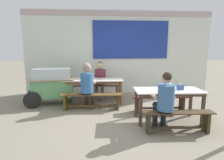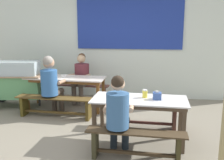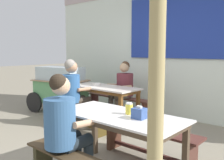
{
  "view_description": "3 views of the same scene",
  "coord_description": "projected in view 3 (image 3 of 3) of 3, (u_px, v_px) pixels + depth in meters",
  "views": [
    {
      "loc": [
        -0.74,
        -4.25,
        1.67
      ],
      "look_at": [
        -0.38,
        0.8,
        0.78
      ],
      "focal_mm": 29.68,
      "sensor_mm": 36.0,
      "label": 1
    },
    {
      "loc": [
        0.97,
        -4.3,
        1.87
      ],
      "look_at": [
        0.21,
        0.82,
        0.79
      ],
      "focal_mm": 41.69,
      "sensor_mm": 36.0,
      "label": 2
    },
    {
      "loc": [
        2.51,
        -2.42,
        1.44
      ],
      "look_at": [
        -0.13,
        0.74,
        0.96
      ],
      "focal_mm": 39.93,
      "sensor_mm": 36.0,
      "label": 3
    }
  ],
  "objects": [
    {
      "name": "condiment_jar",
      "position": [
        129.0,
        109.0,
        2.8
      ],
      "size": [
        0.08,
        0.08,
        0.13
      ],
      "color": "yellow",
      "rests_on": "dining_table_near"
    },
    {
      "name": "dining_table_far",
      "position": [
        98.0,
        89.0,
        5.08
      ],
      "size": [
        1.83,
        0.71,
        0.73
      ],
      "color": "silver",
      "rests_on": "ground_plane"
    },
    {
      "name": "backdrop_wall",
      "position": [
        170.0,
        45.0,
        5.36
      ],
      "size": [
        6.72,
        0.23,
        2.96
      ],
      "color": "silver",
      "rests_on": "ground_plane"
    },
    {
      "name": "food_cart",
      "position": [
        60.0,
        86.0,
        5.85
      ],
      "size": [
        1.63,
        0.94,
        1.07
      ],
      "color": "#5FA266",
      "rests_on": "ground_plane"
    },
    {
      "name": "person_center_facing",
      "position": [
        123.0,
        86.0,
        5.35
      ],
      "size": [
        0.49,
        0.58,
        1.22
      ],
      "color": "#6D6156",
      "rests_on": "ground_plane"
    },
    {
      "name": "bench_far_back",
      "position": [
        118.0,
        102.0,
        5.57
      ],
      "size": [
        1.76,
        0.33,
        0.43
      ],
      "color": "brown",
      "rests_on": "ground_plane"
    },
    {
      "name": "wooden_support_post",
      "position": [
        156.0,
        78.0,
        1.3
      ],
      "size": [
        0.09,
        0.09,
        2.6
      ],
      "primitive_type": "cylinder",
      "color": "tan",
      "rests_on": "ground_plane"
    },
    {
      "name": "dining_table_near",
      "position": [
        119.0,
        121.0,
        2.8
      ],
      "size": [
        1.53,
        0.74,
        0.73
      ],
      "color": "silver",
      "rests_on": "ground_plane"
    },
    {
      "name": "person_left_back_turned",
      "position": [
        74.0,
        88.0,
        4.74
      ],
      "size": [
        0.48,
        0.59,
        1.29
      ],
      "color": "#3F352C",
      "rests_on": "ground_plane"
    },
    {
      "name": "bench_far_front",
      "position": [
        75.0,
        113.0,
        4.68
      ],
      "size": [
        1.67,
        0.38,
        0.43
      ],
      "color": "brown",
      "rests_on": "ground_plane"
    },
    {
      "name": "ground_plane",
      "position": [
        86.0,
        151.0,
        3.61
      ],
      "size": [
        40.0,
        40.0,
        0.0
      ],
      "primitive_type": "plane",
      "color": "gray"
    },
    {
      "name": "tissue_box",
      "position": [
        139.0,
        113.0,
        2.61
      ],
      "size": [
        0.13,
        0.12,
        0.14
      ],
      "color": "#385697",
      "rests_on": "dining_table_near"
    },
    {
      "name": "person_near_front",
      "position": [
        65.0,
        125.0,
        2.56
      ],
      "size": [
        0.43,
        0.53,
        1.22
      ],
      "color": "#1D262E",
      "rests_on": "ground_plane"
    },
    {
      "name": "soup_bowl",
      "position": [
        97.0,
        84.0,
        5.1
      ],
      "size": [
        0.15,
        0.15,
        0.05
      ],
      "primitive_type": "cylinder",
      "color": "silver",
      "rests_on": "dining_table_far"
    },
    {
      "name": "bench_near_back",
      "position": [
        148.0,
        138.0,
        3.3
      ],
      "size": [
        1.44,
        0.35,
        0.43
      ],
      "color": "#502A23",
      "rests_on": "ground_plane"
    }
  ]
}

